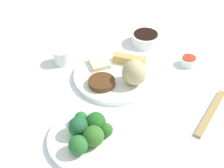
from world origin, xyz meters
TOP-DOWN VIEW (x-y plane):
  - tabletop at (0.00, 0.00)m, footprint 2.20×2.20m
  - main_plate at (-0.04, -0.03)m, footprint 0.28×0.28m
  - rice_scoop at (0.03, 0.00)m, footprint 0.08×0.08m
  - spring_roll at (-0.07, 0.04)m, footprint 0.10×0.10m
  - crab_rangoon_wonton at (-0.10, -0.06)m, footprint 0.08×0.07m
  - stir_fry_heap at (-0.01, -0.10)m, footprint 0.09×0.09m
  - broccoli_plate at (0.16, -0.22)m, footprint 0.22×0.22m
  - broccoli_floret_0 at (0.19, -0.26)m, footprint 0.05×0.05m
  - broccoli_floret_1 at (0.15, -0.19)m, footprint 0.05×0.05m
  - broccoli_floret_2 at (0.14, -0.24)m, footprint 0.05×0.05m
  - broccoli_floret_3 at (0.19, -0.22)m, footprint 0.05×0.05m
  - broccoli_floret_4 at (0.18, -0.17)m, footprint 0.04×0.04m
  - broccoli_floret_5 at (0.11, -0.22)m, footprint 0.04×0.04m
  - soy_sauce_bowl at (-0.17, 0.17)m, footprint 0.11×0.11m
  - soy_sauce_bowl_liquid at (-0.17, 0.17)m, footprint 0.09×0.09m
  - sauce_ramekin_sweet_and_sour at (0.02, 0.23)m, footprint 0.06×0.06m
  - sauce_ramekin_sweet_and_sour_liquid at (0.02, 0.23)m, footprint 0.05×0.05m
  - teacup at (-0.20, -0.16)m, footprint 0.06×0.06m
  - chopsticks_pair at (0.24, 0.14)m, footprint 0.12×0.20m

SIDE VIEW (x-z plane):
  - tabletop at x=0.00m, z-range 0.00..0.02m
  - chopsticks_pair at x=0.24m, z-range 0.02..0.03m
  - broccoli_plate at x=0.16m, z-range 0.02..0.03m
  - main_plate at x=-0.04m, z-range 0.02..0.04m
  - sauce_ramekin_sweet_and_sour at x=0.02m, z-range 0.02..0.05m
  - soy_sauce_bowl at x=-0.17m, z-range 0.02..0.06m
  - crab_rangoon_wonton at x=-0.10m, z-range 0.04..0.05m
  - stir_fry_heap at x=-0.01m, z-range 0.04..0.05m
  - teacup at x=-0.20m, z-range 0.02..0.07m
  - spring_roll at x=-0.07m, z-range 0.04..0.06m
  - sauce_ramekin_sweet_and_sour_liquid at x=0.02m, z-range 0.05..0.05m
  - broccoli_floret_4 at x=0.18m, z-range 0.03..0.07m
  - broccoli_floret_5 at x=0.11m, z-range 0.03..0.07m
  - broccoli_floret_0 at x=0.19m, z-range 0.03..0.08m
  - broccoli_floret_2 at x=0.14m, z-range 0.03..0.09m
  - broccoli_floret_1 at x=0.15m, z-range 0.03..0.09m
  - broccoli_floret_3 at x=0.19m, z-range 0.03..0.09m
  - soy_sauce_bowl_liquid at x=-0.17m, z-range 0.06..0.06m
  - rice_scoop at x=0.03m, z-range 0.04..0.12m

